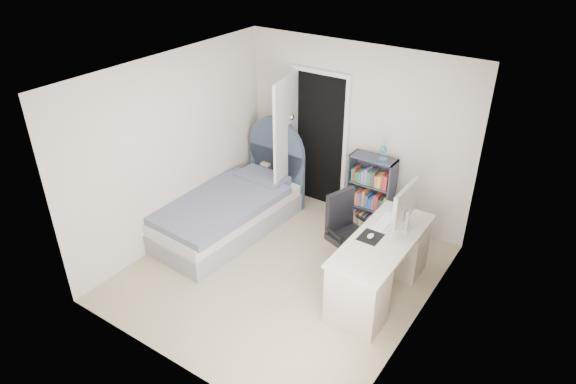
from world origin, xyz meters
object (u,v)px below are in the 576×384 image
Objects in this scene: bed at (232,209)px; floor_lamp at (290,167)px; bookcase at (371,197)px; nightstand at (270,174)px; desk at (381,264)px; office_chair at (346,228)px.

bed is 1.56× the size of floor_lamp.
floor_lamp is 1.11× the size of bookcase.
bookcase is (1.60, 1.07, 0.19)m from bed.
nightstand is 2.64m from desk.
nightstand is 0.38× the size of desk.
floor_lamp reaches higher than nightstand.
bookcase is at bearing 120.95° from desk.
nightstand is at bearing 153.19° from office_chair.
floor_lamp is at bearing 6.45° from nightstand.
desk is (2.38, -1.14, 0.03)m from nightstand.
floor_lamp reaches higher than office_chair.
bed reaches higher than nightstand.
desk is 0.65m from office_chair.
desk is (2.32, -0.13, 0.12)m from bed.
bed is at bearing -104.67° from floor_lamp.
bed is 1.73× the size of bookcase.
desk is at bearing -21.94° from office_chair.
desk is (0.72, -1.20, -0.07)m from bookcase.
bookcase is (1.66, 0.06, 0.10)m from nightstand.
bed reaches higher than desk.
bed is at bearing 176.70° from desk.
office_chair is (1.79, -0.90, 0.17)m from nightstand.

